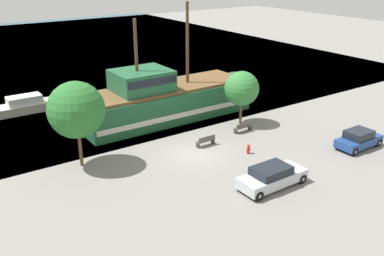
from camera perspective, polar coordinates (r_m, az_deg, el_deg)
The scene contains 11 objects.
ground_plane at distance 32.81m, azimuth 0.22°, elevation -3.46°, with size 160.00×160.00×0.00m, color gray.
water_surface at distance 71.85m, azimuth -20.45°, elevation 9.12°, with size 80.00×80.00×0.00m, color #33566B.
pirate_ship at distance 39.64m, azimuth -3.70°, elevation 3.86°, with size 17.51×5.13×10.43m.
moored_boat_dockside at distance 44.76m, azimuth -20.80°, elevation 2.88°, with size 7.91×2.05×1.62m.
parked_car_curb_front at distance 36.05m, azimuth 21.34°, elevation -1.40°, with size 3.94×1.80×1.47m.
parked_car_curb_mid at distance 28.46m, azimuth 10.60°, elevation -6.37°, with size 4.81×1.95×1.46m.
fire_hydrant at distance 32.97m, azimuth 7.54°, elevation -2.74°, with size 0.42×0.25×0.76m.
bench_promenade_east at distance 37.02m, azimuth 6.86°, elevation 0.12°, with size 1.72×0.45×0.85m.
bench_promenade_west at distance 34.02m, azimuth 1.86°, elevation -1.72°, with size 1.60×0.45×0.85m.
tree_row_east at distance 30.43m, azimuth -15.18°, elevation 2.33°, with size 3.99×3.99×6.24m.
tree_row_mideast at distance 37.91m, azimuth 6.64°, elevation 5.24°, with size 3.06×3.06×4.84m.
Camera 1 is at (-16.93, -24.43, 13.91)m, focal length 40.00 mm.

